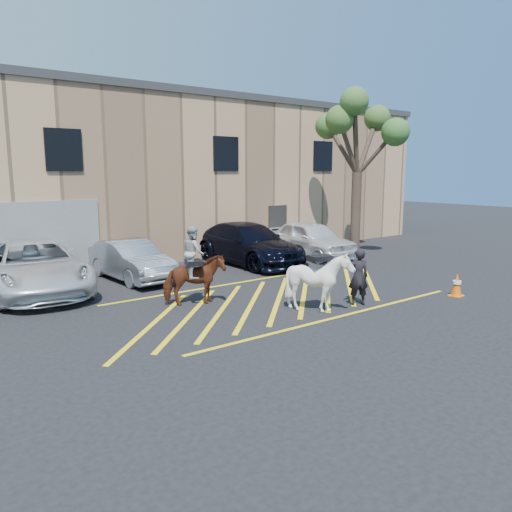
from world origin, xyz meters
TOP-DOWN VIEW (x-y plane):
  - ground at (0.00, 0.00)m, footprint 90.00×90.00m
  - car_white_pickup at (-5.72, 5.00)m, footprint 3.31×6.25m
  - car_silver_sedan at (-2.50, 4.94)m, footprint 1.75×4.37m
  - car_blue_suv at (2.73, 4.94)m, footprint 2.38×5.82m
  - car_white_suv at (5.93, 4.56)m, footprint 2.21×4.89m
  - handler at (1.33, -2.27)m, footprint 0.72×0.64m
  - warehouse at (-0.01, 11.99)m, footprint 32.42×10.20m
  - hatching_zone at (-0.00, -0.30)m, footprint 12.60×5.12m
  - mounted_bay at (-2.43, 0.64)m, footprint 1.91×1.32m
  - saddled_white at (-0.06, -2.08)m, footprint 1.65×1.78m
  - traffic_cone at (4.57, -3.45)m, footprint 0.42×0.42m
  - tree at (7.65, 3.46)m, footprint 3.99×4.37m

SIDE VIEW (x-z plane):
  - ground at x=0.00m, z-range 0.00..0.00m
  - hatching_zone at x=0.00m, z-range 0.00..0.01m
  - traffic_cone at x=4.57m, z-range 0.00..0.73m
  - car_silver_sedan at x=-2.50m, z-range 0.00..1.41m
  - car_white_suv at x=5.93m, z-range 0.00..1.63m
  - handler at x=1.33m, z-range 0.00..1.66m
  - car_white_pickup at x=-5.72m, z-range 0.00..1.67m
  - car_blue_suv at x=2.73m, z-range 0.00..1.69m
  - saddled_white at x=-0.06m, z-range 0.01..1.70m
  - mounted_bay at x=-2.43m, z-range -0.22..2.09m
  - warehouse at x=-0.01m, z-range 0.00..7.30m
  - tree at x=7.65m, z-range 2.04..9.35m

